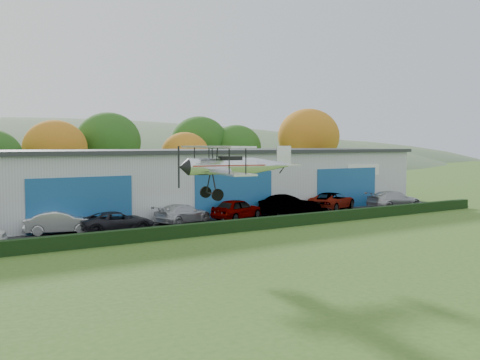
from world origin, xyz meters
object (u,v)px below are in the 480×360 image
car_6 (332,201)px  car_3 (183,213)px  car_7 (394,200)px  hangar (198,180)px  car_1 (60,222)px  car_4 (237,209)px  biplane (232,164)px  car_5 (289,205)px  car_2 (118,222)px

car_6 → car_3: bearing=66.0°
car_6 → car_7: car_7 is taller
hangar → car_1: size_ratio=9.25×
car_1 → car_4: (13.17, -0.51, 0.05)m
car_3 → car_4: bearing=-113.1°
hangar → biplane: (-8.42, -18.96, 2.11)m
car_5 → biplane: 17.58m
car_2 → car_4: size_ratio=1.04×
hangar → car_3: size_ratio=8.62×
car_4 → car_5: bearing=-115.4°
car_2 → car_3: bearing=-72.5°
car_7 → biplane: size_ratio=0.76×
car_2 → car_3: car_3 is taller
car_7 → car_1: bearing=90.8°
car_2 → car_7: 25.40m
car_1 → car_6: (23.18, -0.19, 0.04)m
car_3 → hangar: bearing=-54.3°
car_4 → car_6: car_4 is taller
hangar → car_6: hangar is taller
car_3 → car_6: bearing=-108.4°
car_2 → car_5: bearing=-84.4°
biplane → car_6: bearing=43.6°
car_2 → car_7: car_7 is taller
car_5 → biplane: (-12.70, -11.52, 3.89)m
car_2 → car_6: 19.87m
car_2 → car_6: size_ratio=0.87×
car_3 → biplane: (-3.65, -12.46, 4.03)m
hangar → car_5: 8.77m
car_6 → car_4: bearing=68.1°
car_3 → car_4: car_4 is taller
car_4 → biplane: (-8.07, -12.07, 3.93)m
car_3 → car_4: size_ratio=1.03×
hangar → car_4: (-0.34, -6.89, -1.83)m
biplane → car_2: bearing=108.1°
car_7 → car_2: bearing=93.3°
biplane → car_3: bearing=82.9°
car_1 → biplane: bearing=-144.0°
car_4 → car_5: size_ratio=0.92×
car_5 → car_7: (10.94, -1.18, -0.05)m
car_1 → biplane: (5.09, -12.58, 3.99)m
car_4 → car_6: bearing=-106.8°
car_3 → biplane: bearing=145.6°
hangar → car_7: 17.59m
car_6 → car_2: bearing=69.7°
hangar → car_6: (9.67, -6.57, -1.84)m
car_2 → car_1: bearing=71.8°
car_3 → car_7: 20.10m
car_1 → car_7: bearing=-80.4°
car_2 → car_5: size_ratio=0.96×
car_4 → car_7: car_4 is taller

